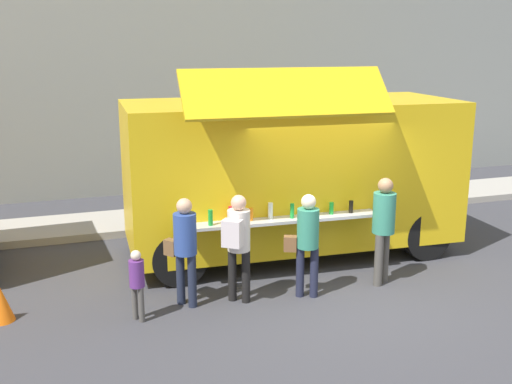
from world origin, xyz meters
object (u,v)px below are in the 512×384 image
object	(u,v)px
food_truck_main	(292,172)
customer_front_ordering	(307,237)
traffic_cone_orange	(0,303)
child_near_queue	(137,279)
customer_extra_browsing	(384,221)
customer_rear_waiting	(184,243)
customer_mid_with_backpack	(238,238)
trash_bin	(417,185)

from	to	relation	value
food_truck_main	customer_front_ordering	size ratio (longest dim) A/B	3.67
traffic_cone_orange	customer_front_ordering	world-z (taller)	customer_front_ordering
customer_front_ordering	child_near_queue	world-z (taller)	customer_front_ordering
customer_extra_browsing	child_near_queue	distance (m)	3.92
customer_front_ordering	customer_rear_waiting	distance (m)	1.82
customer_mid_with_backpack	customer_rear_waiting	bearing A→B (deg)	116.72
customer_front_ordering	customer_rear_waiting	xyz separation A→B (m)	(-1.80, 0.28, 0.01)
food_truck_main	trash_bin	xyz separation A→B (m)	(4.16, 2.32, -1.09)
trash_bin	customer_rear_waiting	bearing A→B (deg)	-148.47
food_truck_main	child_near_queue	bearing A→B (deg)	-144.65
trash_bin	customer_front_ordering	xyz separation A→B (m)	(-4.69, -4.26, 0.52)
food_truck_main	child_near_queue	size ratio (longest dim) A/B	5.73
food_truck_main	customer_mid_with_backpack	distance (m)	2.45
customer_extra_browsing	customer_mid_with_backpack	bearing A→B (deg)	53.76
customer_front_ordering	customer_rear_waiting	world-z (taller)	customer_rear_waiting
traffic_cone_orange	customer_front_ordering	distance (m)	4.45
customer_rear_waiting	trash_bin	bearing A→B (deg)	-7.73
child_near_queue	customer_extra_browsing	bearing A→B (deg)	-31.15
food_truck_main	traffic_cone_orange	bearing A→B (deg)	-161.62
food_truck_main	child_near_queue	xyz separation A→B (m)	(-3.06, -1.96, -0.91)
customer_mid_with_backpack	customer_extra_browsing	xyz separation A→B (m)	(2.39, -0.03, 0.03)
customer_front_ordering	customer_mid_with_backpack	xyz separation A→B (m)	(-1.04, 0.13, 0.05)
food_truck_main	customer_extra_browsing	xyz separation A→B (m)	(0.83, -1.84, -0.49)
customer_extra_browsing	child_near_queue	bearing A→B (deg)	56.23
traffic_cone_orange	customer_front_ordering	xyz separation A→B (m)	(4.36, -0.57, 0.68)
traffic_cone_orange	customer_rear_waiting	xyz separation A→B (m)	(2.56, -0.29, 0.69)
customer_mid_with_backpack	food_truck_main	bearing A→B (deg)	-2.89
food_truck_main	customer_front_ordering	xyz separation A→B (m)	(-0.52, -1.94, -0.57)
customer_rear_waiting	food_truck_main	bearing A→B (deg)	-3.72
customer_front_ordering	customer_mid_with_backpack	bearing A→B (deg)	107.55
customer_front_ordering	customer_extra_browsing	xyz separation A→B (m)	(1.35, 0.10, 0.08)
customer_front_ordering	child_near_queue	size ratio (longest dim) A/B	1.56
customer_rear_waiting	customer_extra_browsing	distance (m)	3.16
food_truck_main	trash_bin	distance (m)	4.89
traffic_cone_orange	customer_rear_waiting	world-z (taller)	customer_rear_waiting
customer_front_ordering	customer_mid_with_backpack	distance (m)	1.05
customer_front_ordering	customer_extra_browsing	world-z (taller)	customer_extra_browsing
trash_bin	customer_mid_with_backpack	world-z (taller)	customer_mid_with_backpack
trash_bin	child_near_queue	size ratio (longest dim) A/B	0.84
traffic_cone_orange	trash_bin	size ratio (longest dim) A/B	0.63
food_truck_main	customer_extra_browsing	world-z (taller)	food_truck_main
food_truck_main	customer_extra_browsing	size ratio (longest dim) A/B	3.40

